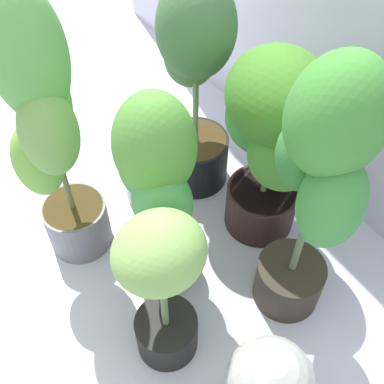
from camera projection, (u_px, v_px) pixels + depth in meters
ground_plane at (143, 275)px, 1.77m from camera, size 8.00×8.00×0.00m
potted_plant_front_right at (161, 277)px, 1.32m from camera, size 0.30×0.28×0.65m
potted_plant_front_left at (48, 132)px, 1.44m from camera, size 0.30×0.28×1.03m
potted_plant_center at (157, 186)px, 1.45m from camera, size 0.35×0.32×0.79m
potted_plant_back_right at (318, 185)px, 1.27m from camera, size 0.39×0.29×0.99m
potted_plant_back_center at (274, 133)px, 1.57m from camera, size 0.43×0.35×0.77m
potted_plant_back_left at (195, 82)px, 1.73m from camera, size 0.35×0.35×0.88m
floor_fan at (269, 384)px, 1.28m from camera, size 0.33×0.33×0.38m
nutrient_bottle at (135, 180)px, 1.92m from camera, size 0.08×0.08×0.24m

